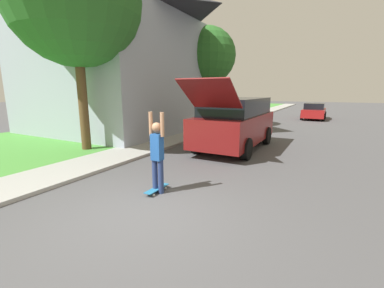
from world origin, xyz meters
name	(u,v)px	position (x,y,z in m)	size (l,w,h in m)	color
ground_plane	(142,211)	(0.00, 0.00, 0.00)	(120.00, 120.00, 0.00)	#49494C
lawn	(98,134)	(-8.00, 6.00, 0.04)	(10.00, 80.00, 0.08)	#478E38
sidewalk	(164,142)	(-3.60, 6.00, 0.05)	(1.80, 80.00, 0.10)	#9E9E99
house	(119,55)	(-8.33, 8.27, 4.49)	(9.33, 9.63, 8.53)	#99A3B2
lawn_tree_far	(208,56)	(-4.24, 11.99, 4.59)	(3.63, 3.63, 6.35)	brown
suv_parked	(235,122)	(-0.30, 6.46, 1.12)	(2.21, 5.75, 2.77)	maroon
car_down_street	(314,111)	(1.81, 20.71, 0.68)	(1.85, 4.07, 1.37)	maroon
skateboarder	(157,152)	(-0.28, 0.96, 0.99)	(0.41, 0.22, 1.92)	navy
skateboard	(157,189)	(-0.33, 0.97, 0.08)	(0.20, 0.77, 0.10)	#236B99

